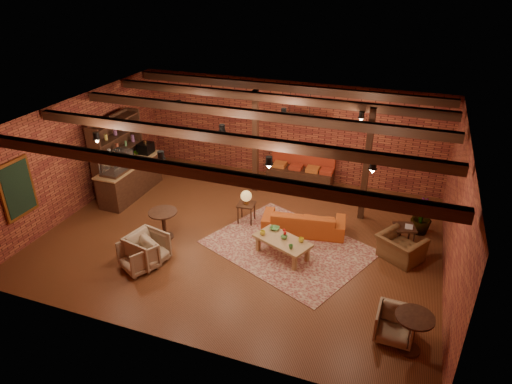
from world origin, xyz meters
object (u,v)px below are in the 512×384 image
(plant_tall, at_px, (428,184))
(armchair_right, at_px, (401,244))
(side_table_book, at_px, (405,228))
(round_table_right, at_px, (413,328))
(round_table_left, at_px, (163,220))
(armchair_a, at_px, (147,248))
(armchair_b, at_px, (138,255))
(side_table_lamp, at_px, (246,198))
(coffee_table, at_px, (282,241))
(sofa, at_px, (304,221))
(armchair_far, at_px, (395,323))

(plant_tall, bearing_deg, armchair_right, -105.72)
(side_table_book, height_order, round_table_right, round_table_right)
(round_table_left, relative_size, armchair_a, 0.92)
(armchair_right, bearing_deg, armchair_a, 53.16)
(armchair_b, relative_size, armchair_right, 0.79)
(side_table_lamp, height_order, armchair_right, side_table_lamp)
(coffee_table, bearing_deg, sofa, 80.62)
(coffee_table, bearing_deg, armchair_right, 17.23)
(armchair_a, distance_m, armchair_far, 5.80)
(round_table_right, height_order, armchair_far, round_table_right)
(coffee_table, relative_size, side_table_book, 2.45)
(side_table_lamp, bearing_deg, round_table_left, -139.18)
(armchair_b, height_order, armchair_right, armchair_right)
(sofa, distance_m, round_table_left, 3.69)
(armchair_far, bearing_deg, sofa, 131.56)
(side_table_book, bearing_deg, armchair_b, -151.39)
(armchair_far, distance_m, plant_tall, 4.34)
(side_table_lamp, bearing_deg, coffee_table, -40.82)
(round_table_right, bearing_deg, side_table_lamp, 143.81)
(round_table_left, bearing_deg, coffee_table, 4.82)
(sofa, bearing_deg, side_table_book, 176.01)
(round_table_right, bearing_deg, coffee_table, 146.09)
(side_table_lamp, distance_m, armchair_far, 5.28)
(armchair_a, bearing_deg, armchair_right, -56.01)
(armchair_b, relative_size, side_table_book, 1.22)
(round_table_left, distance_m, armchair_right, 5.98)
(armchair_right, height_order, armchair_far, armchair_right)
(round_table_right, bearing_deg, sofa, 130.94)
(sofa, relative_size, plant_tall, 0.76)
(armchair_a, xyz_separation_m, armchair_far, (5.78, -0.51, -0.06))
(side_table_book, xyz_separation_m, plant_tall, (0.38, 0.81, 0.91))
(side_table_book, bearing_deg, side_table_lamp, -176.40)
(sofa, xyz_separation_m, side_table_lamp, (-1.63, -0.04, 0.41))
(side_table_lamp, height_order, round_table_left, side_table_lamp)
(sofa, relative_size, armchair_right, 2.21)
(sofa, height_order, armchair_a, armchair_a)
(side_table_lamp, xyz_separation_m, armchair_right, (4.15, -0.38, -0.30))
(side_table_lamp, xyz_separation_m, armchair_a, (-1.53, -2.60, -0.31))
(sofa, distance_m, round_table_right, 4.48)
(side_table_lamp, bearing_deg, side_table_book, 3.60)
(round_table_left, distance_m, plant_tall, 6.85)
(coffee_table, xyz_separation_m, armchair_far, (2.83, -1.89, -0.06))
(armchair_b, distance_m, armchair_right, 6.27)
(coffee_table, height_order, armchair_b, armchair_b)
(side_table_book, distance_m, armchair_far, 3.38)
(armchair_a, bearing_deg, armchair_b, 179.58)
(sofa, relative_size, armchair_b, 2.81)
(plant_tall, bearing_deg, round_table_right, -90.00)
(sofa, distance_m, side_table_book, 2.57)
(side_table_book, relative_size, plant_tall, 0.22)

